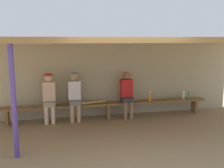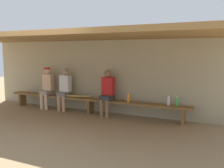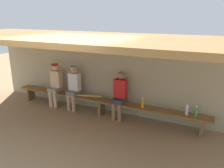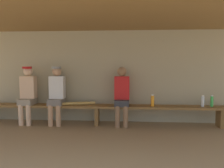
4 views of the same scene
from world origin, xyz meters
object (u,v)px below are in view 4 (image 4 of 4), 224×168
Objects in this scene: player_with_sunglasses at (28,92)px; water_bottle_orange at (212,101)px; bench at (97,108)px; player_leftmost at (57,92)px; water_bottle_green at (152,101)px; baseball_bat at (76,103)px; player_in_white at (122,94)px; water_bottle_blue at (203,101)px.

water_bottle_orange is (4.21, 0.02, -0.17)m from player_with_sunglasses.
player_leftmost is at bearing 179.78° from bench.
water_bottle_green is 1.75m from baseball_bat.
water_bottle_orange is (3.51, 0.02, -0.17)m from player_leftmost.
water_bottle_green is 1.05× the size of water_bottle_orange.
player_in_white reaches higher than water_bottle_green.
water_bottle_orange is at bearing 0.25° from player_with_sunglasses.
bench is at bearing 178.03° from water_bottle_green.
player_leftmost reaches higher than water_bottle_green.
player_leftmost is at bearing 178.78° from water_bottle_green.
bench is at bearing -0.12° from player_with_sunglasses.
player_leftmost is at bearing 0.00° from player_with_sunglasses.
player_in_white is at bearing 0.31° from bench.
player_in_white is 1.09m from baseball_bat.
baseball_bat is (1.14, -0.00, -0.25)m from player_with_sunglasses.
bench is 4.46× the size of player_with_sunglasses.
water_bottle_blue is 0.21m from water_bottle_orange.
water_bottle_green is at bearing -0.93° from player_with_sunglasses.
baseball_bat is (-1.06, -0.00, -0.24)m from player_in_white.
player_leftmost is 5.33× the size of water_bottle_blue.
player_leftmost is 1.49× the size of baseball_bat.
water_bottle_green reaches higher than baseball_bat.
player_in_white is at bearing -0.02° from player_leftmost.
player_leftmost reaches higher than water_bottle_orange.
player_with_sunglasses is (-1.64, 0.00, 0.36)m from bench.
water_bottle_orange is (2.00, 0.02, -0.15)m from player_in_white.
player_with_sunglasses is at bearing 179.07° from water_bottle_green.
player_with_sunglasses is 4.21m from water_bottle_orange.
bench is 2.37m from water_bottle_blue.
water_bottle_blue is at bearing -14.69° from baseball_bat.
player_in_white is at bearing 179.90° from water_bottle_blue.
baseball_bat is at bearing -0.45° from player_leftmost.
water_bottle_blue is (2.36, -0.00, 0.19)m from bench.
bench is 0.66m from player_in_white.
player_leftmost reaches higher than water_bottle_blue.
baseball_bat is (0.45, -0.00, -0.25)m from player_leftmost.
player_leftmost is 5.06× the size of water_bottle_green.
water_bottle_orange is (1.31, 0.06, -0.01)m from water_bottle_green.
player_in_white is 2.01m from water_bottle_orange.
player_leftmost is 3.31m from water_bottle_blue.
water_bottle_green is 0.30× the size of baseball_bat.
player_leftmost reaches higher than baseball_bat.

